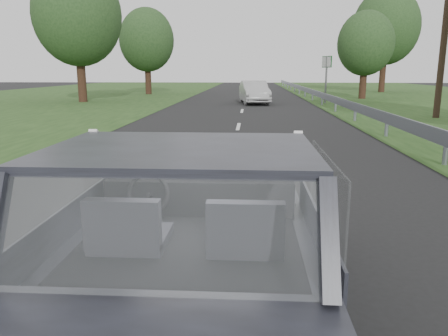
# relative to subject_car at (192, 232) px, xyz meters

# --- Properties ---
(ground) EXTENTS (140.00, 140.00, 0.00)m
(ground) POSITION_rel_subject_car_xyz_m (0.00, 0.00, -0.72)
(ground) COLOR black
(ground) RESTS_ON ground
(subject_car) EXTENTS (1.80, 4.00, 1.45)m
(subject_car) POSITION_rel_subject_car_xyz_m (0.00, 0.00, 0.00)
(subject_car) COLOR black
(subject_car) RESTS_ON ground
(dashboard) EXTENTS (1.58, 0.45, 0.30)m
(dashboard) POSITION_rel_subject_car_xyz_m (0.00, 0.62, 0.12)
(dashboard) COLOR black
(dashboard) RESTS_ON subject_car
(driver_seat) EXTENTS (0.50, 0.72, 0.42)m
(driver_seat) POSITION_rel_subject_car_xyz_m (-0.40, -0.29, 0.16)
(driver_seat) COLOR black
(driver_seat) RESTS_ON subject_car
(passenger_seat) EXTENTS (0.50, 0.72, 0.42)m
(passenger_seat) POSITION_rel_subject_car_xyz_m (0.40, -0.29, 0.16)
(passenger_seat) COLOR black
(passenger_seat) RESTS_ON subject_car
(steering_wheel) EXTENTS (0.36, 0.36, 0.04)m
(steering_wheel) POSITION_rel_subject_car_xyz_m (-0.40, 0.33, 0.20)
(steering_wheel) COLOR black
(steering_wheel) RESTS_ON dashboard
(cat) EXTENTS (0.62, 0.22, 0.27)m
(cat) POSITION_rel_subject_car_xyz_m (0.23, 0.61, 0.36)
(cat) COLOR gray
(cat) RESTS_ON dashboard
(guardrail) EXTENTS (0.05, 90.00, 0.32)m
(guardrail) POSITION_rel_subject_car_xyz_m (4.30, 10.00, -0.15)
(guardrail) COLOR gray
(guardrail) RESTS_ON ground
(other_car) EXTENTS (2.11, 4.21, 1.33)m
(other_car) POSITION_rel_subject_car_xyz_m (0.61, 22.97, -0.06)
(other_car) COLOR #ABABAB
(other_car) RESTS_ON ground
(highway_sign) EXTENTS (0.47, 1.07, 2.73)m
(highway_sign) POSITION_rel_subject_car_xyz_m (4.83, 23.54, 0.64)
(highway_sign) COLOR #114B1D
(highway_sign) RESTS_ON ground
(utility_pole) EXTENTS (0.29, 0.29, 7.86)m
(utility_pole) POSITION_rel_subject_car_xyz_m (8.03, 15.42, 3.20)
(utility_pole) COLOR #31231C
(utility_pole) RESTS_ON ground
(tree_2) EXTENTS (4.87, 4.87, 5.70)m
(tree_2) POSITION_rel_subject_car_xyz_m (8.11, 28.06, 2.12)
(tree_2) COLOR #1D3719
(tree_2) RESTS_ON ground
(tree_3) EXTENTS (7.58, 7.58, 8.73)m
(tree_3) POSITION_rel_subject_car_xyz_m (12.21, 37.90, 3.64)
(tree_3) COLOR #1D3719
(tree_3) RESTS_ON ground
(tree_5) EXTENTS (6.12, 6.12, 7.89)m
(tree_5) POSITION_rel_subject_car_xyz_m (-9.98, 23.70, 3.22)
(tree_5) COLOR #1D3719
(tree_5) RESTS_ON ground
(tree_6) EXTENTS (5.55, 5.55, 6.66)m
(tree_6) POSITION_rel_subject_car_xyz_m (-8.05, 33.12, 2.60)
(tree_6) COLOR #1D3719
(tree_6) RESTS_ON ground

